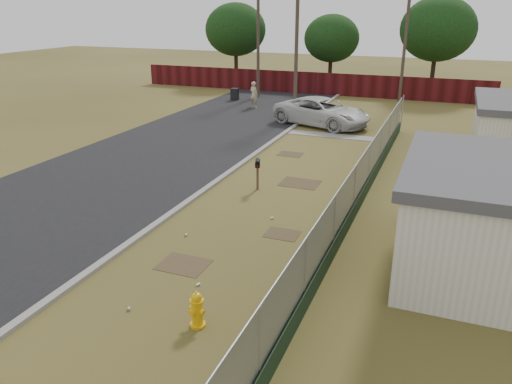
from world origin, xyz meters
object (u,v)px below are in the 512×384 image
at_px(mailbox, 258,166).
at_px(trash_bin, 235,94).
at_px(fire_hydrant, 197,310).
at_px(pedestrian, 254,95).
at_px(pickup_truck, 322,112).

distance_m(mailbox, trash_bin, 20.43).
height_order(fire_hydrant, pedestrian, pedestrian).
distance_m(fire_hydrant, mailbox, 9.37).
xyz_separation_m(fire_hydrant, pedestrian, (-8.61, 25.16, 0.51)).
bearing_deg(pedestrian, trash_bin, -22.44).
relative_size(fire_hydrant, mailbox, 0.73).
distance_m(pickup_truck, trash_bin, 10.52).
relative_size(fire_hydrant, trash_bin, 1.01).
bearing_deg(mailbox, trash_bin, 116.38).
xyz_separation_m(mailbox, pickup_truck, (-0.49, 12.22, -0.16)).
height_order(mailbox, pedestrian, pedestrian).
height_order(mailbox, trash_bin, mailbox).
bearing_deg(fire_hydrant, mailbox, 102.69).
xyz_separation_m(pedestrian, trash_bin, (-2.52, 2.26, -0.47)).
height_order(fire_hydrant, pickup_truck, pickup_truck).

